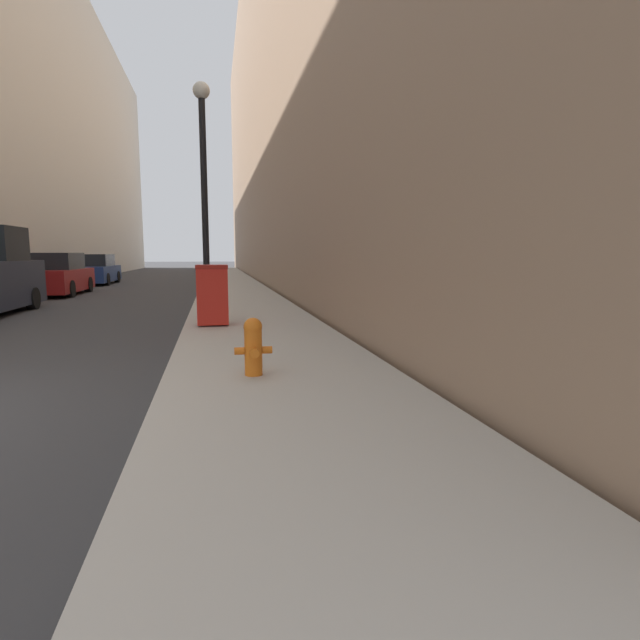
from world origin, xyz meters
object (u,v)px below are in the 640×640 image
at_px(fire_hydrant, 253,345).
at_px(lamppost, 204,183).
at_px(parked_sedan_near, 56,276).
at_px(trash_bin, 212,294).
at_px(parked_sedan_far, 96,270).

distance_m(fire_hydrant, lamppost, 7.51).
relative_size(lamppost, parked_sedan_near, 1.21).
bearing_deg(trash_bin, lamppost, 93.28).
xyz_separation_m(fire_hydrant, parked_sedan_near, (-6.56, 15.39, 0.24)).
xyz_separation_m(fire_hydrant, lamppost, (-0.63, 6.93, 2.81)).
bearing_deg(fire_hydrant, trash_bin, 96.22).
distance_m(fire_hydrant, trash_bin, 4.53).
height_order(fire_hydrant, trash_bin, trash_bin).
bearing_deg(lamppost, parked_sedan_far, 110.97).
height_order(fire_hydrant, lamppost, lamppost).
bearing_deg(lamppost, trash_bin, -86.72).
xyz_separation_m(trash_bin, lamppost, (-0.14, 2.43, 2.55)).
bearing_deg(parked_sedan_near, fire_hydrant, -66.91).
bearing_deg(parked_sedan_far, parked_sedan_near, -89.47).
height_order(trash_bin, lamppost, lamppost).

